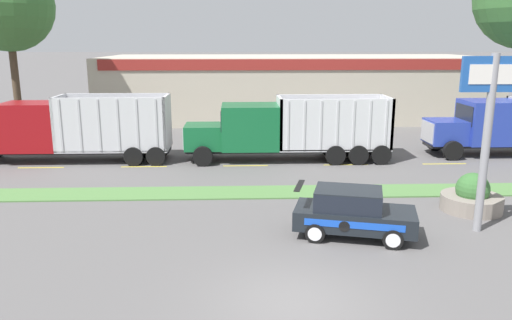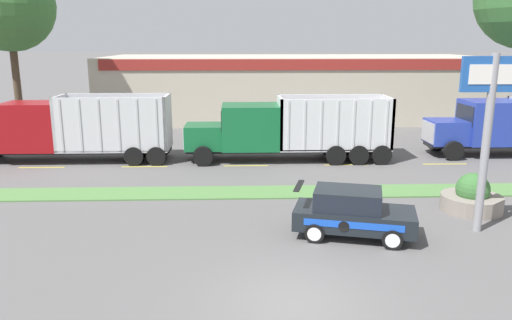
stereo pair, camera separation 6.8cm
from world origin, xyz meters
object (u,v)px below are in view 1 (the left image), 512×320
object	(u,v)px
stone_planter	(472,197)
rally_car	(353,212)
dump_truck_lead	(50,131)
dump_truck_mid	(270,131)
dump_truck_trail	(506,127)
store_sign_post	(489,113)

from	to	relation	value
stone_planter	rally_car	bearing A→B (deg)	-154.99
dump_truck_lead	rally_car	bearing A→B (deg)	-39.10
dump_truck_mid	dump_truck_trail	xyz separation A→B (m)	(13.74, 0.81, 0.00)
dump_truck_trail	rally_car	xyz separation A→B (m)	(-11.70, -12.11, -0.79)
dump_truck_trail	store_sign_post	bearing A→B (deg)	-121.34
dump_truck_lead	dump_truck_mid	world-z (taller)	dump_truck_lead
store_sign_post	stone_planter	size ratio (longest dim) A/B	2.63
stone_planter	dump_truck_mid	bearing A→B (deg)	129.75
store_sign_post	stone_planter	distance (m)	4.29
dump_truck_trail	stone_planter	xyz separation A→B (m)	(-6.40, -9.64, -1.12)
dump_truck_mid	rally_car	distance (m)	11.52
dump_truck_lead	rally_car	world-z (taller)	dump_truck_lead
stone_planter	dump_truck_lead	bearing A→B (deg)	155.14
dump_truck_lead	stone_planter	distance (m)	21.42
store_sign_post	dump_truck_lead	bearing A→B (deg)	149.17
rally_car	stone_planter	world-z (taller)	rally_car
dump_truck_trail	store_sign_post	world-z (taller)	store_sign_post
dump_truck_mid	stone_planter	xyz separation A→B (m)	(7.35, -8.83, -1.12)
dump_truck_lead	dump_truck_mid	distance (m)	12.06
dump_truck_lead	dump_truck_trail	distance (m)	25.81
rally_car	store_sign_post	world-z (taller)	store_sign_post
dump_truck_lead	dump_truck_trail	world-z (taller)	dump_truck_lead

